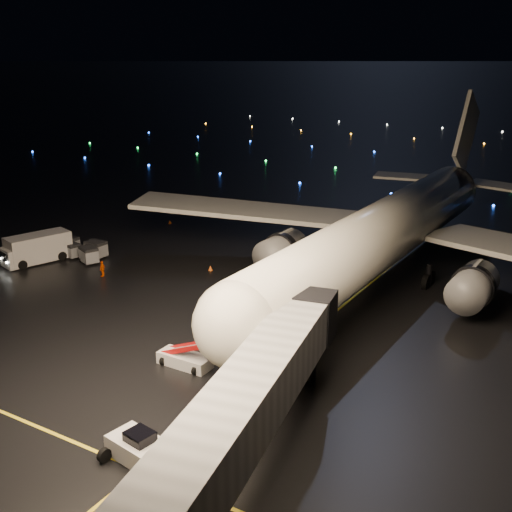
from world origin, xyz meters
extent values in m
cube|color=yellow|center=(12.00, 15.00, 0.01)|extent=(0.25, 80.00, 0.02)
cube|color=silver|center=(11.46, -9.32, 0.91)|extent=(4.11, 2.61, 1.82)
cube|color=silver|center=(-20.55, 11.62, 1.52)|extent=(4.88, 8.66, 3.04)
imported|color=#FF5400|center=(-11.54, 11.67, 0.80)|extent=(0.64, 1.01, 1.60)
cone|color=orange|center=(6.85, 14.85, 0.28)|extent=(0.56, 0.56, 0.55)
cone|color=orange|center=(-1.66, 24.84, 0.24)|extent=(0.44, 0.44, 0.48)
cone|color=orange|center=(-3.39, 18.65, 0.26)|extent=(0.48, 0.48, 0.52)
cone|color=orange|center=(-18.28, 30.91, 0.23)|extent=(0.50, 0.50, 0.45)
cube|color=gray|center=(-16.40, 15.79, 0.90)|extent=(2.14, 1.51, 1.81)
cube|color=gray|center=(-18.64, 14.42, 0.79)|extent=(2.07, 1.63, 1.58)
cube|color=gray|center=(-15.69, 14.00, 0.88)|extent=(2.48, 2.16, 1.76)
cube|color=gray|center=(-20.38, 15.73, 0.84)|extent=(2.05, 1.49, 1.67)
cube|color=gray|center=(-22.35, 14.95, 0.90)|extent=(2.39, 1.92, 1.80)
camera|label=1|loc=(32.38, -31.86, 21.75)|focal=45.00mm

